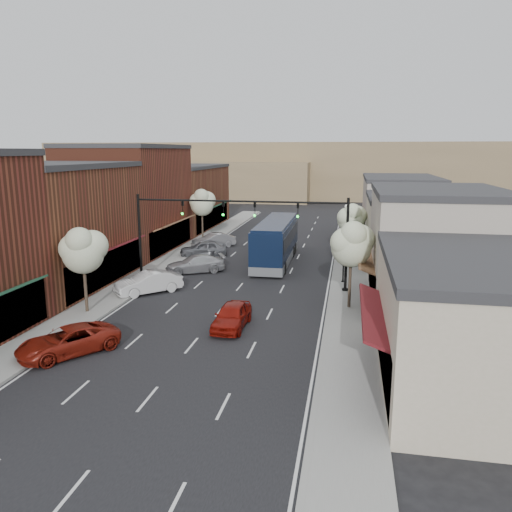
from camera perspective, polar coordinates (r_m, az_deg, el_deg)
The scene contains 29 objects.
ground at distance 31.06m, azimuth -5.10°, elevation -7.43°, with size 160.00×160.00×0.00m, color black.
sidewalk_left at distance 50.54m, azimuth -8.63°, elevation 0.16°, with size 2.80×73.00×0.15m, color gray.
sidewalk_right at distance 47.78m, azimuth 10.77°, elevation -0.60°, with size 2.80×73.00×0.15m, color gray.
curb_left at distance 50.10m, azimuth -7.12°, elevation 0.10°, with size 0.25×73.00×0.17m, color gray.
curb_right at distance 47.79m, azimuth 9.09°, elevation -0.53°, with size 0.25×73.00×0.17m, color gray.
bldg_left_midnear at distance 41.20m, azimuth -22.32°, elevation 3.21°, with size 10.14×14.10×9.40m.
bldg_left_midfar at distance 53.32m, azimuth -14.26°, elevation 6.34°, with size 10.14×14.10×10.90m.
bldg_left_far at distance 68.22m, azimuth -8.56°, elevation 6.67°, with size 10.14×18.10×8.40m.
bldg_right_near at distance 24.04m, azimuth 23.75°, elevation -6.94°, with size 9.14×12.10×5.90m.
bldg_right_midnear at distance 35.22m, azimuth 19.66°, elevation 0.82°, with size 9.14×12.10×7.90m.
bldg_right_midfar at distance 47.06m, azimuth 17.38°, elevation 2.71°, with size 9.14×12.10×6.40m.
bldg_right_far at distance 60.81m, azimuth 15.94°, elevation 5.24°, with size 9.14×16.10×7.40m.
hill_far at distance 118.53m, azimuth 6.81°, elevation 9.80°, with size 120.00×30.00×12.00m, color #7A6647.
hill_near at distance 111.39m, azimuth -6.75°, elevation 8.64°, with size 50.00×20.00×8.00m, color #7A6647.
signal_mast_right at distance 36.70m, azimuth 6.67°, elevation 3.00°, with size 8.22×0.46×7.00m.
signal_mast_left at distance 39.09m, azimuth -10.02°, elevation 3.44°, with size 8.22×0.46×7.00m.
tree_right_near at distance 32.65m, azimuth 10.93°, elevation 1.44°, with size 2.85×2.65×5.95m.
tree_right_far at distance 48.53m, azimuth 10.88°, elevation 4.29°, with size 2.85×2.65×5.43m.
tree_left_near at distance 33.08m, azimuth -19.17°, elevation 0.72°, with size 2.85×2.65×5.69m.
tree_left_far at distance 56.82m, azimuth -6.17°, elevation 6.15°, with size 2.85×2.65×6.13m.
lamp_post_near at distance 39.36m, azimuth 10.04°, elevation 1.11°, with size 0.44×0.44×4.44m.
lamp_post_far at distance 56.65m, azimuth 10.29°, elevation 4.38°, with size 0.44×0.44×4.44m.
coach_bus at distance 46.49m, azimuth 2.32°, elevation 1.75°, with size 2.99×12.98×3.96m.
red_hatchback at distance 29.65m, azimuth -2.78°, elevation -6.83°, with size 1.75×4.36×1.49m, color maroon.
parked_car_a at distance 27.71m, azimuth -20.68°, elevation -9.07°, with size 2.36×5.11×1.42m, color maroon.
parked_car_b at distance 37.46m, azimuth -12.17°, elevation -2.98°, with size 1.70×4.87×1.60m, color silver.
parked_car_c at distance 43.16m, azimuth -6.97°, elevation -0.91°, with size 2.07×5.10×1.48m, color #AAABB0.
parked_car_d at distance 49.61m, azimuth -6.03°, elevation 0.85°, with size 1.85×4.61×1.57m, color #5C5E63.
parked_car_e at distance 54.08m, azimuth -4.86°, elevation 1.78°, with size 1.64×4.69×1.55m, color #A8A8AD.
Camera 1 is at (8.07, -28.18, 10.28)m, focal length 35.00 mm.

